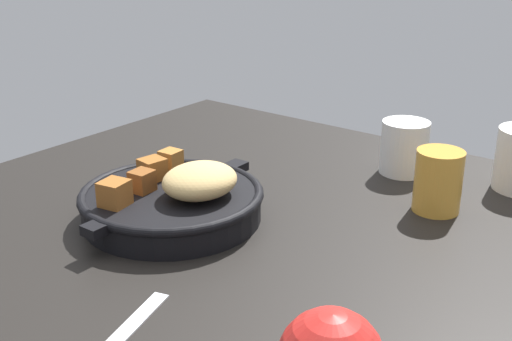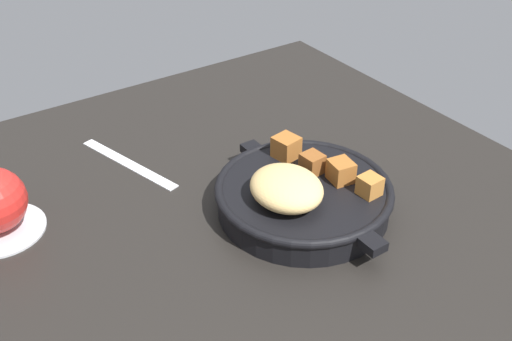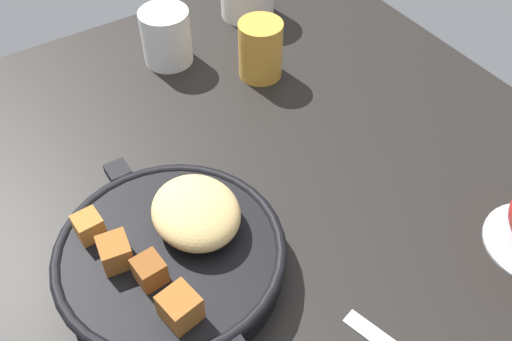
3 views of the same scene
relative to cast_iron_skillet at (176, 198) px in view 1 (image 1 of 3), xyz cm
name	(u,v)px [view 1 (image 1 of 3)]	position (x,y,z in cm)	size (l,w,h in cm)	color
ground_plane	(226,247)	(0.46, 8.41, -3.94)	(92.09, 87.57, 2.40)	black
cast_iron_skillet	(176,198)	(0.00, 0.00, 0.00)	(27.17, 22.87, 7.69)	black
juice_glass_amber	(438,181)	(-22.03, 24.73, 1.30)	(6.04, 6.04, 8.09)	gold
white_creamer_pitcher	(404,147)	(-31.85, 15.42, 1.17)	(6.92, 6.92, 7.82)	white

